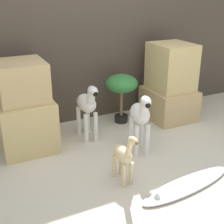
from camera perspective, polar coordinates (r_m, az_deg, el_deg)
The scene contains 9 objects.
ground_plane at distance 3.15m, azimuth 7.64°, elevation -11.46°, with size 14.00×14.00×0.00m, color beige.
wall_back at distance 4.14m, azimuth -4.51°, elevation 13.37°, with size 6.40×0.08×2.20m.
rock_pillar_left at distance 3.56m, azimuth -15.69°, elevation 0.46°, with size 0.59×0.65×1.00m.
rock_pillar_right at distance 4.31m, azimuth 10.57°, elevation 4.85°, with size 0.59×0.65×1.04m.
zebra_right at distance 3.37m, azimuth 5.25°, elevation -0.63°, with size 0.30×0.52×0.71m.
zebra_left at distance 3.66m, azimuth -4.51°, elevation 1.31°, with size 0.21×0.51×0.71m.
giraffe_figurine at distance 2.90m, azimuth 2.15°, elevation -7.97°, with size 0.15×0.38×0.54m.
potted_palm_front at distance 4.08m, azimuth 1.76°, elevation 4.75°, with size 0.42×0.42×0.66m.
surfboard at distance 3.04m, azimuth 13.45°, elevation -12.85°, with size 1.08×0.38×0.08m.
Camera 1 is at (-1.51, -2.15, 1.74)m, focal length 50.00 mm.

